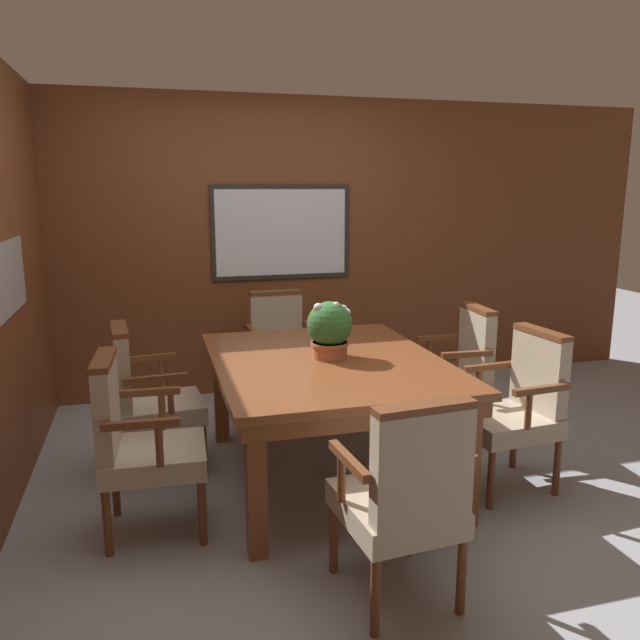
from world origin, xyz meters
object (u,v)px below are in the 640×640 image
(chair_head_near, at_px, (405,494))
(chair_head_far, at_px, (280,348))
(dining_table, at_px, (327,374))
(chair_left_near, at_px, (138,439))
(chair_right_far, at_px, (457,368))
(potted_plant, at_px, (330,329))
(chair_right_near, at_px, (518,404))
(chair_left_far, at_px, (147,395))

(chair_head_near, relative_size, chair_head_far, 1.00)
(dining_table, bearing_deg, chair_left_near, -162.17)
(chair_left_near, bearing_deg, chair_head_far, -30.58)
(chair_head_near, distance_m, chair_right_far, 1.89)
(chair_right_far, distance_m, potted_plant, 1.14)
(chair_right_near, xyz_separation_m, chair_head_far, (-1.05, 1.63, 0.00))
(chair_head_near, bearing_deg, dining_table, -95.66)
(chair_right_far, relative_size, chair_left_far, 1.00)
(chair_right_near, relative_size, chair_head_far, 1.00)
(dining_table, xyz_separation_m, potted_plant, (0.03, 0.02, 0.26))
(chair_left_far, xyz_separation_m, chair_left_near, (-0.05, -0.69, 0.00))
(dining_table, height_order, chair_right_near, chair_right_near)
(potted_plant, bearing_deg, chair_head_near, -92.04)
(chair_right_far, xyz_separation_m, potted_plant, (-1.01, -0.34, 0.41))
(chair_right_near, distance_m, chair_head_near, 1.33)
(dining_table, relative_size, chair_left_near, 1.78)
(chair_right_near, bearing_deg, chair_head_far, -151.97)
(chair_head_near, xyz_separation_m, chair_left_far, (-1.01, 1.56, 0.00))
(chair_left_near, bearing_deg, dining_table, -69.16)
(dining_table, height_order, chair_left_near, chair_left_near)
(chair_head_near, bearing_deg, chair_left_near, -44.38)
(chair_head_far, height_order, chair_left_far, same)
(chair_head_far, height_order, potted_plant, potted_plant)
(chair_right_far, bearing_deg, potted_plant, -67.86)
(chair_head_near, height_order, chair_left_near, same)
(chair_head_near, height_order, chair_right_far, same)
(chair_right_far, height_order, potted_plant, potted_plant)
(chair_left_far, relative_size, potted_plant, 2.75)
(chair_right_far, distance_m, chair_left_far, 2.06)
(chair_left_far, distance_m, potted_plant, 1.17)
(potted_plant, bearing_deg, chair_right_far, 18.42)
(dining_table, relative_size, chair_head_near, 1.78)
(chair_head_near, relative_size, potted_plant, 2.75)
(dining_table, distance_m, chair_head_far, 1.24)
(potted_plant, bearing_deg, chair_left_far, 162.78)
(dining_table, distance_m, chair_right_far, 1.11)
(dining_table, relative_size, chair_left_far, 1.78)
(chair_right_far, bearing_deg, chair_head_far, -125.83)
(chair_head_near, bearing_deg, chair_left_far, -62.00)
(chair_left_near, bearing_deg, chair_head_near, -126.61)
(chair_right_near, bearing_deg, chair_left_near, -96.18)
(chair_head_near, xyz_separation_m, chair_right_far, (1.06, 1.57, 0.00))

